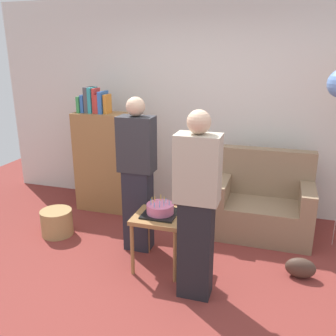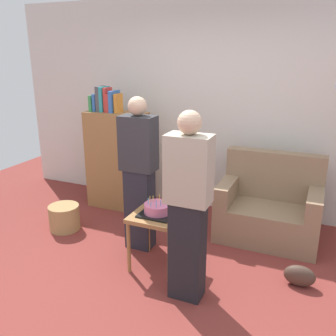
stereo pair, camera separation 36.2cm
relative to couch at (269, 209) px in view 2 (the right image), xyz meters
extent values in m
plane|color=maroon|center=(-0.78, -1.42, -0.34)|extent=(8.00, 8.00, 0.00)
cube|color=silver|center=(-0.78, 0.63, 1.01)|extent=(6.00, 0.10, 2.70)
cube|color=#8C7054|center=(0.00, -0.06, -0.14)|extent=(1.10, 0.70, 0.40)
cube|color=#8C7054|center=(0.00, 0.21, 0.34)|extent=(1.10, 0.16, 0.56)
cube|color=#8C7054|center=(-0.47, -0.06, 0.18)|extent=(0.16, 0.70, 0.24)
cube|color=#8C7054|center=(0.47, -0.06, 0.18)|extent=(0.16, 0.70, 0.24)
cube|color=olive|center=(-2.02, 0.10, 0.31)|extent=(0.80, 0.36, 1.30)
cube|color=#38934C|center=(-2.34, 0.10, 1.06)|extent=(0.04, 0.21, 0.20)
cube|color=#3366B7|center=(-2.29, 0.10, 1.07)|extent=(0.04, 0.18, 0.22)
cube|color=#4C4C51|center=(-2.23, 0.10, 1.12)|extent=(0.06, 0.18, 0.32)
cube|color=teal|center=(-2.17, 0.10, 1.12)|extent=(0.04, 0.21, 0.32)
cube|color=red|center=(-2.13, 0.10, 1.11)|extent=(0.04, 0.17, 0.31)
cube|color=red|center=(-2.08, 0.10, 1.08)|extent=(0.04, 0.20, 0.23)
cube|color=#3366B7|center=(-2.03, 0.10, 1.09)|extent=(0.05, 0.22, 0.27)
cube|color=orange|center=(-1.97, 0.10, 1.08)|extent=(0.04, 0.16, 0.23)
cube|color=olive|center=(-0.90, -1.05, 0.20)|extent=(0.48, 0.48, 0.04)
cylinder|color=olive|center=(-1.11, -1.26, -0.08)|extent=(0.04, 0.04, 0.52)
cylinder|color=olive|center=(-0.69, -1.26, -0.08)|extent=(0.04, 0.04, 0.52)
cylinder|color=olive|center=(-1.11, -0.84, -0.08)|extent=(0.04, 0.04, 0.52)
cylinder|color=olive|center=(-0.69, -0.84, -0.08)|extent=(0.04, 0.04, 0.52)
cube|color=black|center=(-0.90, -1.05, 0.23)|extent=(0.32, 0.32, 0.02)
cylinder|color=#D66B93|center=(-0.90, -1.05, 0.28)|extent=(0.26, 0.26, 0.09)
cylinder|color=#66B2E5|center=(-0.82, -1.04, 0.35)|extent=(0.01, 0.01, 0.05)
cylinder|color=#66B2E5|center=(-0.86, -1.01, 0.35)|extent=(0.01, 0.01, 0.05)
cylinder|color=#F2CC4C|center=(-0.89, -0.97, 0.35)|extent=(0.01, 0.01, 0.05)
cylinder|color=#F2CC4C|center=(-0.92, -0.96, 0.36)|extent=(0.01, 0.01, 0.06)
cylinder|color=#F2CC4C|center=(-0.97, -1.00, 0.35)|extent=(0.01, 0.01, 0.05)
cylinder|color=#F2CC4C|center=(-0.98, -1.04, 0.36)|extent=(0.01, 0.01, 0.06)
cylinder|color=#66B2E5|center=(-0.98, -1.09, 0.36)|extent=(0.01, 0.01, 0.06)
cylinder|color=#66B2E5|center=(-0.93, -1.14, 0.35)|extent=(0.01, 0.01, 0.05)
cylinder|color=#66B2E5|center=(-0.88, -1.12, 0.36)|extent=(0.01, 0.01, 0.06)
cylinder|color=#66B2E5|center=(-0.85, -1.08, 0.36)|extent=(0.01, 0.01, 0.06)
cube|color=#23232D|center=(-1.24, -0.77, 0.10)|extent=(0.28, 0.20, 0.88)
cube|color=#2D2D33|center=(-1.24, -0.77, 0.82)|extent=(0.36, 0.22, 0.56)
sphere|color=#D1A889|center=(-1.24, -0.77, 1.19)|extent=(0.19, 0.19, 0.19)
cube|color=black|center=(-0.48, -1.37, 0.10)|extent=(0.28, 0.20, 0.88)
cube|color=#B2A893|center=(-0.48, -1.37, 0.82)|extent=(0.36, 0.22, 0.56)
sphere|color=#D1A889|center=(-0.48, -1.37, 1.19)|extent=(0.19, 0.19, 0.19)
cylinder|color=#A88451|center=(-2.26, -0.77, -0.19)|extent=(0.36, 0.36, 0.30)
ellipsoid|color=#473328|center=(0.42, -0.84, -0.24)|extent=(0.28, 0.14, 0.20)
camera|label=1|loc=(0.12, -4.09, 1.71)|focal=39.41mm
camera|label=2|loc=(0.46, -3.97, 1.71)|focal=39.41mm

